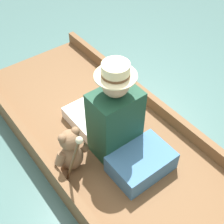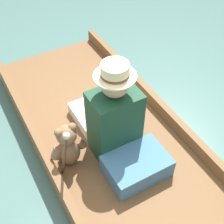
{
  "view_description": "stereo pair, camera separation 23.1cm",
  "coord_description": "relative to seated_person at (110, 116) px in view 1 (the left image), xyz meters",
  "views": [
    {
      "loc": [
        -1.0,
        -1.2,
        2.18
      ],
      "look_at": [
        -0.02,
        0.09,
        0.54
      ],
      "focal_mm": 50.0,
      "sensor_mm": 36.0,
      "label": 1
    },
    {
      "loc": [
        -0.81,
        -1.33,
        2.18
      ],
      "look_at": [
        -0.02,
        0.09,
        0.54
      ],
      "focal_mm": 50.0,
      "sensor_mm": 36.0,
      "label": 2
    }
  ],
  "objects": [
    {
      "name": "seated_person",
      "position": [
        0.0,
        0.0,
        0.0
      ],
      "size": [
        0.36,
        0.71,
        0.84
      ],
      "rotation": [
        0.0,
        0.0,
        0.2
      ],
      "color": "white",
      "rests_on": "punt_boat"
    },
    {
      "name": "wine_glass",
      "position": [
        0.29,
        0.31,
        -0.24
      ],
      "size": [
        0.08,
        0.08,
        0.1
      ],
      "color": "silver",
      "rests_on": "punt_boat"
    },
    {
      "name": "teddy_bear",
      "position": [
        -0.37,
        -0.01,
        -0.12
      ],
      "size": [
        0.29,
        0.17,
        0.42
      ],
      "color": "#846042",
      "rests_on": "punt_boat"
    },
    {
      "name": "seat_cushion",
      "position": [
        0.03,
        -0.35,
        -0.23
      ],
      "size": [
        0.47,
        0.33,
        0.17
      ],
      "color": "teal",
      "rests_on": "punt_boat"
    },
    {
      "name": "walking_cane",
      "position": [
        -0.47,
        -0.24,
        0.11
      ],
      "size": [
        0.04,
        0.29,
        0.72
      ],
      "color": "brown",
      "rests_on": "punt_boat"
    },
    {
      "name": "punt_boat",
      "position": [
        0.02,
        -0.11,
        -0.38
      ],
      "size": [
        1.16,
        3.21,
        0.27
      ],
      "color": "brown",
      "rests_on": "ground_plane"
    },
    {
      "name": "ground_plane",
      "position": [
        0.02,
        -0.11,
        -0.47
      ],
      "size": [
        16.0,
        16.0,
        0.0
      ],
      "primitive_type": "plane",
      "color": "#476B66"
    }
  ]
}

